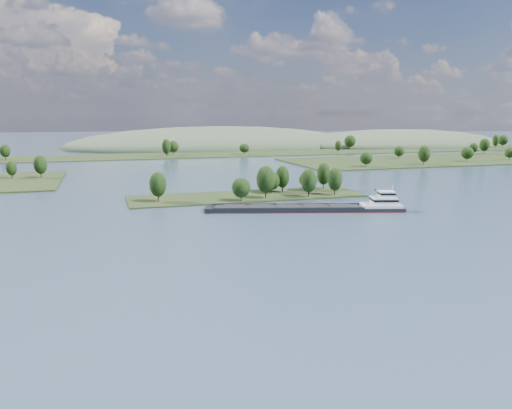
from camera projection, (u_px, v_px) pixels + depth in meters
name	position (u px, v px, depth m)	size (l,w,h in m)	color
ground	(299.00, 227.00, 157.61)	(1800.00, 1800.00, 0.00)	#334858
tree_island	(264.00, 187.00, 214.21)	(100.00, 30.86, 14.65)	#202E14
right_bank	(487.00, 157.00, 393.35)	(320.00, 90.00, 15.00)	#202E14
back_shoreline	(187.00, 155.00, 423.64)	(900.00, 60.00, 15.74)	#202E14
hill_east	(397.00, 145.00, 561.90)	(260.00, 140.00, 36.00)	#405037
hill_west	(218.00, 147.00, 532.22)	(320.00, 160.00, 44.00)	#405037
cargo_barge	(319.00, 207.00, 183.11)	(72.50, 27.59, 9.85)	black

